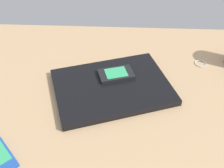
{
  "coord_description": "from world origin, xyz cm",
  "views": [
    {
      "loc": [
        8.93,
        -56.49,
        56.51
      ],
      "look_at": [
        5.97,
        3.32,
        5.0
      ],
      "focal_mm": 44.2,
      "sensor_mm": 36.0,
      "label": 1
    }
  ],
  "objects": [
    {
      "name": "desk_surface",
      "position": [
        0.0,
        0.0,
        1.5
      ],
      "size": [
        120.0,
        80.0,
        3.0
      ],
      "primitive_type": "cube",
      "color": "tan",
      "rests_on": "ground"
    },
    {
      "name": "laptop_closed",
      "position": [
        5.97,
        3.32,
        3.94
      ],
      "size": [
        38.45,
        33.03,
        1.87
      ],
      "primitive_type": "cube",
      "rotation": [
        0.0,
        0.0,
        0.34
      ],
      "color": "black",
      "rests_on": "desk_surface"
    },
    {
      "name": "cell_phone_on_laptop",
      "position": [
        6.96,
        7.39,
        5.43
      ],
      "size": [
        11.53,
        8.92,
        1.19
      ],
      "color": "black",
      "rests_on": "laptop_closed"
    },
    {
      "name": "key_ring",
      "position": [
        34.17,
        17.1,
        3.18
      ],
      "size": [
        3.77,
        3.77,
        0.36
      ],
      "primitive_type": "torus",
      "color": "silver",
      "rests_on": "desk_surface"
    }
  ]
}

